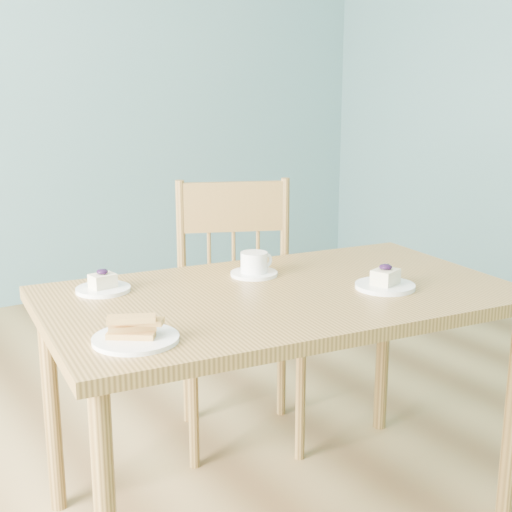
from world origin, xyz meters
TOP-DOWN VIEW (x-y plane):
  - room at (0.00, 0.00)m, footprint 5.01×5.01m
  - dining_table at (0.19, 0.01)m, footprint 1.38×0.90m
  - dining_chair at (0.36, 0.50)m, footprint 0.55×0.54m
  - cheesecake_plate_near at (0.45, -0.13)m, footprint 0.17×0.17m
  - cheesecake_plate_far at (-0.22, 0.29)m, footprint 0.15×0.15m
  - coffee_cup at (0.22, 0.19)m, footprint 0.14×0.14m
  - biscotti_plate at (-0.31, -0.12)m, footprint 0.20×0.20m

SIDE VIEW (x-z plane):
  - dining_chair at x=0.36m, z-range 0.01..0.93m
  - dining_table at x=0.19m, z-range 0.28..0.97m
  - cheesecake_plate_far at x=-0.22m, z-range 0.68..0.74m
  - cheesecake_plate_near at x=0.45m, z-range 0.67..0.74m
  - biscotti_plate at x=-0.31m, z-range 0.68..0.74m
  - coffee_cup at x=0.22m, z-range 0.69..0.76m
  - room at x=0.00m, z-range -0.01..2.71m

